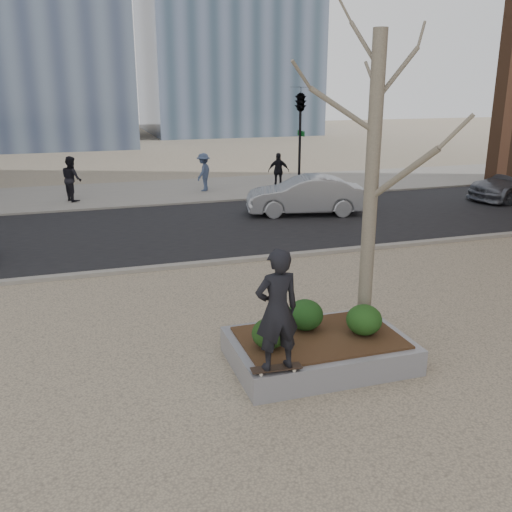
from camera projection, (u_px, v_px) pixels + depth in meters
name	position (u px, v px, depth m)	size (l,w,h in m)	color
ground	(264.00, 371.00, 9.62)	(120.00, 120.00, 0.00)	tan
street	(167.00, 230.00, 18.73)	(60.00, 8.00, 0.02)	black
far_sidewalk	(141.00, 193.00, 25.10)	(60.00, 6.00, 0.02)	gray
planter	(319.00, 350.00, 9.85)	(3.00, 2.00, 0.45)	gray
planter_mulch	(319.00, 337.00, 9.78)	(2.70, 1.70, 0.04)	#382314
sycamore_tree	(374.00, 138.00, 9.37)	(2.80, 2.80, 6.60)	gray
shrub_left	(269.00, 333.00, 9.30)	(0.58, 0.58, 0.50)	#123711
shrub_middle	(305.00, 315.00, 9.99)	(0.64, 0.64, 0.54)	#133C15
shrub_right	(364.00, 320.00, 9.80)	(0.62, 0.62, 0.53)	#1B3F14
skateboard	(276.00, 370.00, 8.65)	(0.78, 0.20, 0.07)	black
skateboarder	(277.00, 310.00, 8.36)	(0.69, 0.45, 1.88)	black
car_silver	(305.00, 195.00, 20.79)	(1.48, 4.24, 1.40)	gray
pedestrian_a	(72.00, 179.00, 23.06)	(0.88, 0.69, 1.81)	black
pedestrian_b	(204.00, 172.00, 25.22)	(1.08, 0.62, 1.67)	#3E4E70
pedestrian_c	(279.00, 171.00, 25.72)	(0.95, 0.40, 1.62)	black
traffic_light_far	(300.00, 142.00, 24.16)	(0.60, 2.48, 4.50)	black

